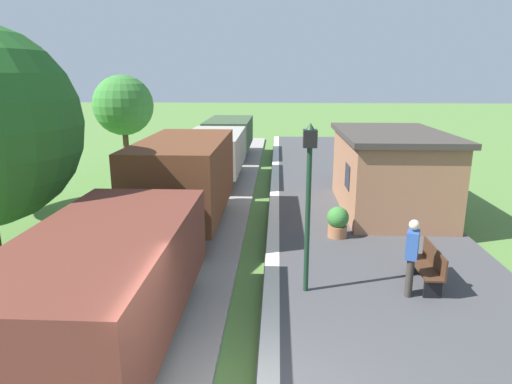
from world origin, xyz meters
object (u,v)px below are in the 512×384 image
Objects in this scene: freight_train at (201,168)px; station_hut at (389,171)px; potted_planter at (338,221)px; lamp_post_near at (309,178)px; person_waiting at (412,255)px; bench_near_hut at (428,266)px; tree_field_left at (123,106)px; bench_down_platform at (350,167)px.

freight_train is 4.48× the size of station_hut.
lamp_post_near is at bearing -108.00° from potted_planter.
station_hut is 6.58m from person_waiting.
station_hut is 7.25m from lamp_post_near.
potted_planter is (4.69, -3.98, -0.76)m from freight_train.
potted_planter is at bearing -126.06° from station_hut.
potted_planter reaches higher than bench_near_hut.
station_hut is at bearing 53.94° from potted_planter.
freight_train is 8.37m from lamp_post_near.
tree_field_left is (-10.92, 12.20, 2.75)m from bench_near_hut.
tree_field_left is at bearing 175.91° from bench_down_platform.
lamp_post_near is 15.01m from tree_field_left.
person_waiting reaches higher than bench_down_platform.
freight_train is 6.19m from potted_planter.
person_waiting is at bearing -99.01° from station_hut.
freight_train is 9.51m from bench_near_hut.
person_waiting is 3.77m from potted_planter.
person_waiting is at bearing -92.62° from bench_down_platform.
station_hut is at bearing 63.06° from lamp_post_near.
freight_train is at bearing 139.70° from potted_planter.
person_waiting is at bearing -2.55° from lamp_post_near.
bench_down_platform is at bearing 76.83° from lamp_post_near.
tree_field_left reaches higher than bench_down_platform.
freight_train reaches higher than bench_down_platform.
tree_field_left reaches higher than potted_planter.
bench_down_platform is 11.29m from tree_field_left.
bench_down_platform is at bearing -4.09° from tree_field_left.
station_hut is at bearing -28.52° from tree_field_left.
bench_near_hut is at bearing -94.60° from station_hut.
lamp_post_near reaches higher than potted_planter.
freight_train is at bearing -31.42° from person_waiting.
tree_field_left is (-10.92, 0.78, 2.75)m from bench_down_platform.
tree_field_left is (-4.61, 5.12, 1.99)m from freight_train.
potted_planter is at bearing 72.00° from lamp_post_near.
freight_train reaches higher than person_waiting.
bench_near_hut is 3.48m from lamp_post_near.
lamp_post_near reaches higher than bench_down_platform.
station_hut is 5.52m from bench_down_platform.
person_waiting is at bearing -50.70° from tree_field_left.
bench_near_hut is 0.86m from person_waiting.
bench_down_platform is (6.32, 4.34, -0.76)m from freight_train.
bench_near_hut is at bearing -117.30° from person_waiting.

